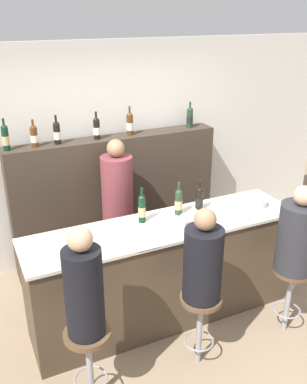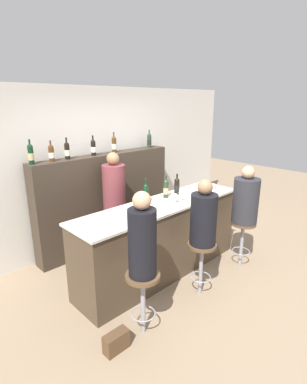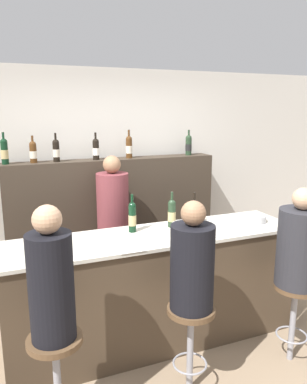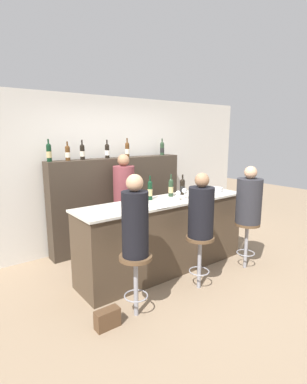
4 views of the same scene
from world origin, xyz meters
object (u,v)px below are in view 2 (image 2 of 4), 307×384
(wine_glass_0, at_px, (175,196))
(bar_stool_middle, at_px, (202,255))
(wine_bottle_backbar_2, at_px, (67,151))
(handbag, at_px, (116,342))
(wine_bottle_counter_2, at_px, (177,186))
(metal_bowl, at_px, (209,187))
(wine_bottle_backbar_5, at_px, (149,140))
(wine_bottle_backbar_3, at_px, (93,147))
(guest_seated_middle, at_px, (204,217))
(bartender, at_px, (115,209))
(bar_stool_left, at_px, (143,288))
(wine_bottle_backbar_1, at_px, (51,153))
(wine_glass_1, at_px, (181,193))
(guest_seated_left, at_px, (142,239))
(bar_stool_right, at_px, (243,232))
(wine_bottle_backbar_4, at_px, (114,144))
(wine_bottle_backbar_0, at_px, (31,154))
(guest_seated_right, at_px, (246,199))
(wine_bottle_counter_0, at_px, (146,194))
(wine_bottle_counter_1, at_px, (166,188))

(wine_glass_0, distance_m, bar_stool_middle, 0.84)
(wine_bottle_backbar_2, relative_size, handbag, 1.20)
(wine_bottle_counter_2, height_order, metal_bowl, wine_bottle_counter_2)
(wine_bottle_backbar_5, relative_size, metal_bowl, 1.37)
(bar_stool_middle, bearing_deg, wine_bottle_backbar_3, 95.86)
(wine_glass_0, xyz_separation_m, guest_seated_middle, (-0.14, -0.58, -0.09))
(wine_bottle_backbar_3, relative_size, bartender, 0.19)
(bar_stool_left, relative_size, handbag, 2.69)
(wine_bottle_backbar_5, bearing_deg, bar_stool_left, -134.71)
(wine_glass_0, bearing_deg, wine_bottle_backbar_1, 126.20)
(wine_glass_1, distance_m, guest_seated_left, 1.37)
(bartender, height_order, handbag, bartender)
(bar_stool_right, bearing_deg, wine_bottle_counter_2, 122.07)
(metal_bowl, bearing_deg, bar_stool_left, -161.49)
(wine_bottle_backbar_4, relative_size, handbag, 1.27)
(metal_bowl, height_order, bar_stool_right, metal_bowl)
(bar_stool_left, bearing_deg, wine_glass_0, 27.29)
(wine_bottle_backbar_0, bearing_deg, wine_glass_1, -44.48)
(wine_bottle_backbar_3, xyz_separation_m, wine_bottle_backbar_4, (0.40, -0.00, 0.01))
(wine_glass_1, bearing_deg, wine_bottle_backbar_3, 108.12)
(wine_bottle_backbar_0, distance_m, wine_bottle_backbar_2, 0.53)
(guest_seated_right, bearing_deg, wine_glass_0, 145.54)
(metal_bowl, relative_size, bartender, 0.14)
(wine_bottle_counter_0, distance_m, metal_bowl, 1.22)
(bartender, bearing_deg, wine_bottle_counter_0, -92.59)
(wine_bottle_backbar_2, bearing_deg, bar_stool_middle, -71.94)
(wine_bottle_counter_0, distance_m, wine_bottle_backbar_1, 1.44)
(wine_bottle_backbar_2, relative_size, wine_bottle_backbar_5, 1.00)
(wine_glass_0, bearing_deg, guest_seated_right, -34.46)
(wine_bottle_backbar_2, bearing_deg, wine_glass_1, -57.27)
(bar_stool_left, bearing_deg, wine_bottle_counter_2, 30.14)
(wine_bottle_backbar_0, xyz_separation_m, wine_bottle_backbar_1, (0.29, -0.00, -0.02))
(guest_seated_left, height_order, bar_stool_middle, guest_seated_left)
(metal_bowl, distance_m, bar_stool_right, 0.87)
(wine_bottle_counter_0, xyz_separation_m, wine_glass_0, (0.30, -0.26, -0.05))
(wine_glass_1, relative_size, guest_seated_left, 0.18)
(wine_bottle_backbar_4, relative_size, guest_seated_left, 0.38)
(wine_glass_1, xyz_separation_m, bartender, (-0.39, 1.01, -0.40))
(wine_bottle_counter_1, xyz_separation_m, wine_bottle_backbar_0, (-1.40, 1.15, 0.52))
(wine_bottle_backbar_0, xyz_separation_m, bar_stool_right, (2.15, -1.98, -1.16))
(wine_bottle_counter_0, distance_m, wine_bottle_counter_2, 0.62)
(guest_seated_middle, bearing_deg, bar_stool_right, -0.00)
(bar_stool_middle, xyz_separation_m, bartender, (-0.13, 1.59, 0.22))
(wine_bottle_counter_1, distance_m, wine_bottle_backbar_5, 1.46)
(bar_stool_left, relative_size, guest_seated_middle, 0.87)
(guest_seated_middle, distance_m, handbag, 1.64)
(wine_bottle_counter_2, bearing_deg, wine_bottle_counter_0, -180.00)
(wine_bottle_counter_2, bearing_deg, wine_bottle_backbar_4, 102.97)
(wine_bottle_counter_1, distance_m, guest_seated_middle, 0.88)
(guest_seated_middle, bearing_deg, bar_stool_middle, -90.00)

